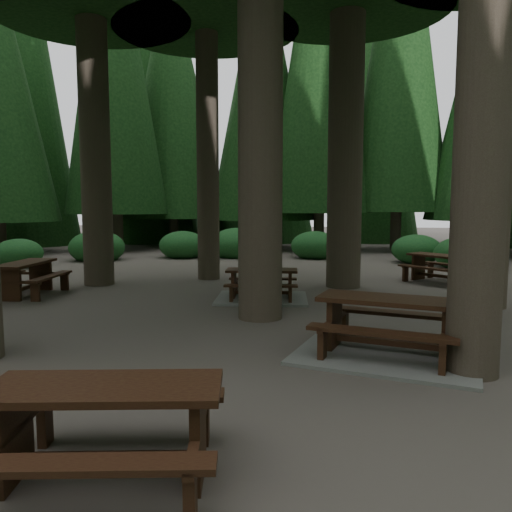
% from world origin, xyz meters
% --- Properties ---
extents(ground, '(80.00, 80.00, 0.00)m').
position_xyz_m(ground, '(0.00, 0.00, 0.00)').
color(ground, '#4C433E').
rests_on(ground, ground).
extents(picnic_table_a, '(2.94, 2.62, 0.85)m').
position_xyz_m(picnic_table_a, '(3.00, -1.88, 0.30)').
color(picnic_table_a, gray).
rests_on(picnic_table_a, ground).
extents(picnic_table_b, '(1.68, 2.01, 0.81)m').
position_xyz_m(picnic_table_b, '(-5.15, 1.63, 0.53)').
color(picnic_table_b, black).
rests_on(picnic_table_b, ground).
extents(picnic_table_c, '(2.24, 1.93, 0.70)m').
position_xyz_m(picnic_table_c, '(0.54, 2.06, 0.23)').
color(picnic_table_c, gray).
rests_on(picnic_table_c, ground).
extents(picnic_table_d, '(2.31, 2.30, 0.78)m').
position_xyz_m(picnic_table_d, '(5.09, 5.36, 0.52)').
color(picnic_table_d, black).
rests_on(picnic_table_d, ground).
extents(picnic_table_e, '(2.05, 1.77, 0.78)m').
position_xyz_m(picnic_table_e, '(0.50, -5.63, 0.52)').
color(picnic_table_e, black).
rests_on(picnic_table_e, ground).
extents(shrub_ring, '(23.86, 24.64, 1.49)m').
position_xyz_m(shrub_ring, '(0.70, 0.75, 0.40)').
color(shrub_ring, '#1C5225').
rests_on(shrub_ring, ground).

